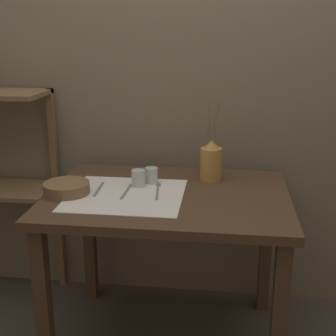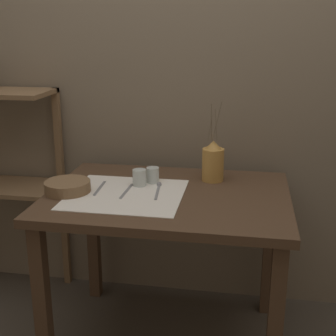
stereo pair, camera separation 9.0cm
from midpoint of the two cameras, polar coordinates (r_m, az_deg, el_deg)
stone_wall_back at (r=2.54m, az=0.43°, el=9.71°), size 7.00×0.06×2.40m
wooden_table at (r=2.18m, az=-1.21°, el=-5.86°), size 1.10×0.81×0.79m
wooden_shelf_unit at (r=2.74m, az=-20.75°, el=1.36°), size 0.58×0.32×1.19m
linen_cloth at (r=2.12m, az=-6.37°, el=-3.28°), size 0.51×0.48×0.00m
pitcher_with_flowers at (r=2.30m, az=4.15°, el=0.79°), size 0.11×0.11×0.39m
wooden_bowl at (r=2.18m, az=-13.43°, el=-2.42°), size 0.21×0.21×0.05m
glass_tumbler_near at (r=2.22m, az=-4.80°, el=-1.23°), size 0.06×0.06×0.08m
glass_tumbler_far at (r=2.26m, az=-3.19°, el=-0.89°), size 0.06×0.06×0.07m
fork_inner at (r=2.20m, az=-9.60°, el=-2.55°), size 0.02×0.19×0.00m
knife_center at (r=2.15m, az=-6.32°, el=-2.88°), size 0.02×0.19×0.00m
spoon_outer at (r=2.19m, az=-2.43°, el=-2.41°), size 0.04×0.21×0.02m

